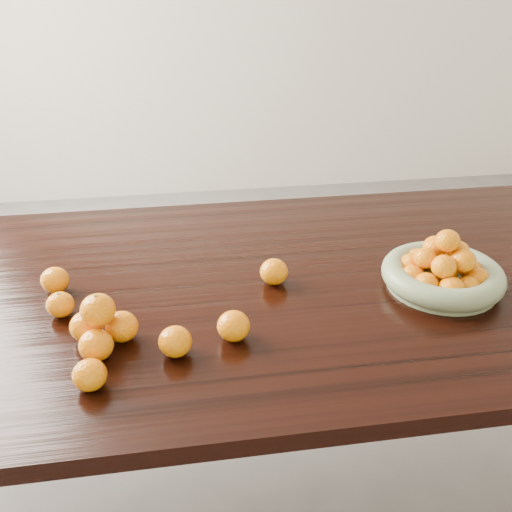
{
  "coord_description": "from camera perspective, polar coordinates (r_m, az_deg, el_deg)",
  "views": [
    {
      "loc": [
        -0.16,
        -1.17,
        1.45
      ],
      "look_at": [
        0.02,
        -0.02,
        0.83
      ],
      "focal_mm": 40.0,
      "sensor_mm": 36.0,
      "label": 1
    }
  ],
  "objects": [
    {
      "name": "loose_orange_3",
      "position": [
        1.41,
        -19.46,
        -2.28
      ],
      "size": [
        0.07,
        0.07,
        0.06
      ],
      "primitive_type": "ellipsoid",
      "color": "orange",
      "rests_on": "dining_table"
    },
    {
      "name": "loose_orange_1",
      "position": [
        1.09,
        -16.3,
        -11.35
      ],
      "size": [
        0.06,
        0.06,
        0.06
      ],
      "primitive_type": "ellipsoid",
      "color": "orange",
      "rests_on": "dining_table"
    },
    {
      "name": "dining_table",
      "position": [
        1.43,
        -0.91,
        -5.7
      ],
      "size": [
        2.0,
        1.0,
        0.75
      ],
      "color": "black",
      "rests_on": "ground"
    },
    {
      "name": "orange_pyramid",
      "position": [
        1.18,
        -15.28,
        -6.82
      ],
      "size": [
        0.14,
        0.14,
        0.12
      ],
      "rotation": [
        0.0,
        0.0,
        -0.17
      ],
      "color": "orange",
      "rests_on": "dining_table"
    },
    {
      "name": "loose_orange_2",
      "position": [
        1.14,
        -8.08,
        -8.47
      ],
      "size": [
        0.07,
        0.07,
        0.06
      ],
      "primitive_type": "ellipsoid",
      "color": "orange",
      "rests_on": "dining_table"
    },
    {
      "name": "loose_orange_5",
      "position": [
        1.17,
        -2.26,
        -7.0
      ],
      "size": [
        0.07,
        0.07,
        0.06
      ],
      "primitive_type": "ellipsoid",
      "color": "orange",
      "rests_on": "dining_table"
    },
    {
      "name": "loose_orange_0",
      "position": [
        1.31,
        -18.98,
        -4.62
      ],
      "size": [
        0.06,
        0.06,
        0.06
      ],
      "primitive_type": "ellipsoid",
      "color": "orange",
      "rests_on": "dining_table"
    },
    {
      "name": "loose_orange_4",
      "position": [
        1.36,
        1.81,
        -1.57
      ],
      "size": [
        0.07,
        0.07,
        0.06
      ],
      "primitive_type": "ellipsoid",
      "color": "orange",
      "rests_on": "dining_table"
    },
    {
      "name": "fruit_bowl",
      "position": [
        1.41,
        18.16,
        -1.58
      ],
      "size": [
        0.28,
        0.28,
        0.15
      ],
      "rotation": [
        0.0,
        0.0,
        -0.09
      ],
      "color": "gray",
      "rests_on": "dining_table"
    },
    {
      "name": "ground",
      "position": [
        1.88,
        -0.75,
        -22.7
      ],
      "size": [
        5.0,
        5.0,
        0.0
      ],
      "primitive_type": "plane",
      "color": "#5E5C59",
      "rests_on": "ground"
    }
  ]
}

